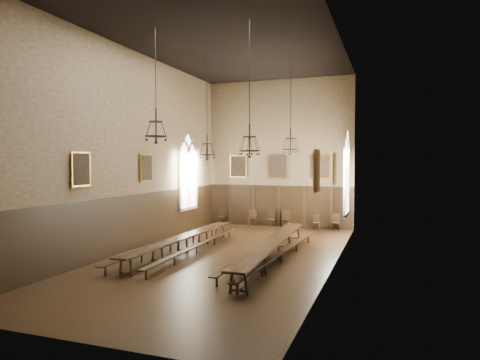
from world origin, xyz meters
The scene contains 32 objects.
floor centered at (0.00, 0.00, -0.01)m, with size 9.00×18.00×0.02m, color black.
ceiling centered at (0.00, 0.00, 9.01)m, with size 9.00×18.00×0.02m, color black.
wall_back centered at (0.00, 9.01, 4.50)m, with size 9.00×0.02×9.00m, color #907B59.
wall_front centered at (0.00, -9.01, 4.50)m, with size 9.00×0.02×9.00m, color #907B59.
wall_left centered at (-4.51, 0.00, 4.50)m, with size 0.02×18.00×9.00m, color #907B59.
wall_right centered at (4.51, 0.00, 4.50)m, with size 0.02×18.00×9.00m, color #907B59.
wainscot_panelling centered at (0.00, 0.00, 1.25)m, with size 9.00×18.00×2.50m, color black, non-canonical shape.
table_left centered at (-2.05, 0.16, 0.36)m, with size 0.76×9.31×0.73m.
table_right centered at (2.08, 0.03, 0.40)m, with size 1.12×10.40×0.81m.
bench_left_outer centered at (-2.63, 0.09, 0.27)m, with size 0.62×9.44×0.42m.
bench_left_inner centered at (-1.34, 0.07, 0.26)m, with size 0.53×9.17×0.41m.
bench_right_inner centered at (1.41, 0.10, 0.26)m, with size 0.43×9.19×0.41m.
bench_right_outer centered at (2.47, -0.19, 0.28)m, with size 0.84×9.68×0.44m.
chair_0 centered at (-3.61, 8.61, 0.30)m, with size 0.46×0.46×1.00m.
chair_2 centered at (-1.56, 8.59, 0.31)m, with size 0.51×0.51×1.02m.
chair_3 centered at (-0.42, 8.56, 0.31)m, with size 0.56×0.56×1.01m.
chair_4 centered at (0.55, 8.61, 0.31)m, with size 0.52×0.52×1.04m.
chair_6 centered at (2.42, 8.54, 0.26)m, with size 0.43×0.43×0.86m.
chair_7 centered at (3.56, 8.47, 0.30)m, with size 0.49×0.49×0.98m.
chandelier_back_left centered at (-1.76, 2.16, 4.65)m, with size 0.81×0.81×4.83m.
chandelier_back_right centered at (2.11, 2.92, 4.89)m, with size 0.78×0.78×4.58m.
chandelier_front_left centered at (-1.89, -2.30, 5.22)m, with size 0.85×0.85×4.21m.
chandelier_front_right centered at (1.78, -2.14, 4.72)m, with size 0.76×0.76×4.77m.
portrait_back_0 centered at (-2.60, 8.88, 3.70)m, with size 1.10×0.12×1.40m.
portrait_back_1 centered at (0.00, 8.88, 3.70)m, with size 1.10×0.12×1.40m.
portrait_back_2 centered at (2.60, 8.88, 3.70)m, with size 1.10×0.12×1.40m.
portrait_left_0 centered at (-4.38, 1.00, 3.70)m, with size 0.12×1.00×1.30m.
portrait_left_1 centered at (-4.38, -3.50, 3.70)m, with size 0.12×1.00×1.30m.
portrait_right_0 centered at (4.38, 1.00, 3.70)m, with size 0.12×1.00×1.30m.
portrait_right_1 centered at (4.38, -3.50, 3.70)m, with size 0.12×1.00×1.30m.
window_right centered at (4.43, 5.50, 3.40)m, with size 0.20×2.20×4.60m, color white, non-canonical shape.
window_left centered at (-4.43, 5.50, 3.40)m, with size 0.20×2.20×4.60m, color white, non-canonical shape.
Camera 1 is at (6.50, -16.51, 3.96)m, focal length 32.00 mm.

